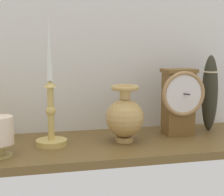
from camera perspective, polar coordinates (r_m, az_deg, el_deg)
ground_plane at (r=115.07cm, az=-0.07°, el=-7.51°), size 100.00×36.00×2.40cm
back_wall at (r=128.83cm, az=-2.01°, el=9.33°), size 120.00×2.00×65.00cm
mantel_clock at (r=123.25cm, az=10.61°, el=-0.33°), size 15.01×10.84×22.49cm
candlestick_tall_left at (r=109.09cm, az=-9.68°, el=-1.78°), size 9.49×9.49×39.77cm
brass_vase_bulbous at (r=112.91cm, az=2.05°, el=-2.90°), size 12.10×12.10×18.04cm
tall_ceramic_vase at (r=132.08cm, az=15.25°, el=0.81°), size 5.61×5.61×26.96cm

